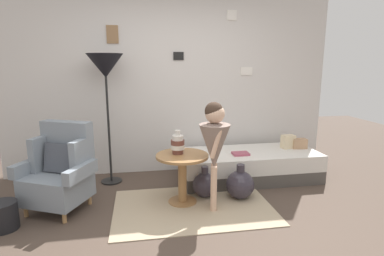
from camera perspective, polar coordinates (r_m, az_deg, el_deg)
ground_plane at (r=3.11m, az=0.25°, el=-19.30°), size 12.00×12.00×0.00m
gallery_wall at (r=4.61m, az=-3.98°, el=7.96°), size 4.80×0.12×2.60m
rug at (r=3.64m, az=0.20°, el=-14.35°), size 1.78×1.18×0.01m
armchair at (r=3.77m, az=-23.13°, el=-7.27°), size 0.89×0.80×0.97m
daybed at (r=4.47m, az=10.48°, el=-6.76°), size 1.91×0.82×0.40m
pillow_head at (r=4.75m, az=19.19°, el=-2.72°), size 0.21×0.14×0.14m
pillow_mid at (r=4.70m, az=17.31°, el=-2.42°), size 0.19×0.14×0.19m
side_table at (r=3.60m, az=-1.80°, el=-7.44°), size 0.61×0.61×0.59m
vase_striped at (r=3.56m, az=-2.67°, el=-2.97°), size 0.16×0.16×0.28m
floor_lamp at (r=4.20m, az=-15.69°, el=10.32°), size 0.47×0.47×1.74m
person_child at (r=3.33m, az=4.16°, el=-2.51°), size 0.34×0.34×1.22m
book_on_daybed at (r=4.24m, az=8.96°, el=-4.70°), size 0.22×0.16×0.03m
demijohn_near at (r=3.84m, az=2.37°, el=-10.42°), size 0.30×0.30×0.39m
demijohn_far at (r=3.84m, az=8.87°, el=-10.26°), size 0.34×0.34×0.43m
magazine_basket at (r=3.67m, az=-31.54°, el=-13.66°), size 0.28×0.28×0.28m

